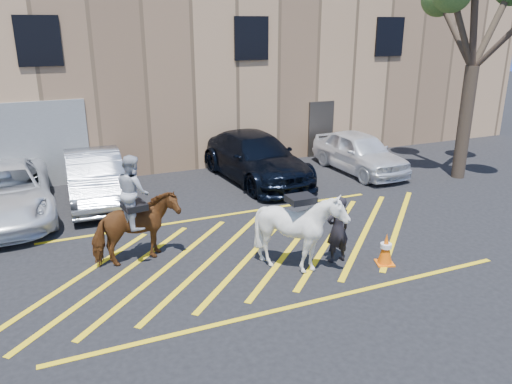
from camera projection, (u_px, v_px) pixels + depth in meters
name	position (u px, v px, depth m)	size (l,w,h in m)	color
ground	(249.00, 247.00, 11.99)	(90.00, 90.00, 0.00)	black
car_white_pickup	(4.00, 193.00, 13.59)	(2.42, 5.26, 1.46)	white
car_silver_sedan	(95.00, 177.00, 14.91)	(1.58, 4.53, 1.49)	#92969F
car_blue_suv	(255.00, 157.00, 16.96)	(2.19, 5.39, 1.57)	black
car_white_suv	(359.00, 152.00, 17.90)	(1.71, 4.24, 1.44)	white
handler	(338.00, 229.00, 11.04)	(0.56, 0.37, 1.55)	black
warehouse	(141.00, 59.00, 21.26)	(32.42, 10.20, 7.30)	tan
hatching_zone	(254.00, 252.00, 11.73)	(12.60, 5.12, 0.01)	yellow
mounted_bay	(135.00, 220.00, 10.94)	(1.99, 1.15, 2.48)	brown
saddled_white	(300.00, 231.00, 10.60)	(1.49, 1.67, 1.83)	white
traffic_cone	(386.00, 249.00, 11.05)	(0.48, 0.48, 0.73)	#FF670A
tree	(481.00, 4.00, 15.66)	(3.99, 4.37, 7.31)	#413328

